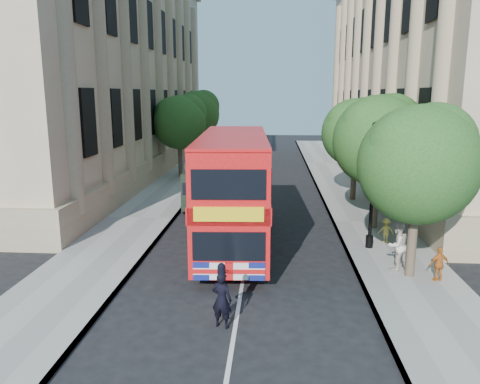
% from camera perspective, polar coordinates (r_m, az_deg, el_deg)
% --- Properties ---
extents(ground, '(120.00, 120.00, 0.00)m').
position_cam_1_polar(ground, '(14.28, -0.30, -14.50)').
color(ground, black).
rests_on(ground, ground).
extents(pavement_right, '(3.50, 80.00, 0.12)m').
position_cam_1_polar(pavement_right, '(24.08, 15.34, -3.63)').
color(pavement_right, gray).
rests_on(pavement_right, ground).
extents(pavement_left, '(3.50, 80.00, 0.12)m').
position_cam_1_polar(pavement_left, '(24.54, -12.05, -3.18)').
color(pavement_left, gray).
rests_on(pavement_left, ground).
extents(building_right, '(12.00, 38.00, 18.00)m').
position_cam_1_polar(building_right, '(39.01, 24.05, 14.86)').
color(building_right, tan).
rests_on(building_right, ground).
extents(building_left, '(12.00, 38.00, 18.00)m').
position_cam_1_polar(building_left, '(39.68, -18.53, 15.20)').
color(building_left, tan).
rests_on(building_left, ground).
extents(tree_right_near, '(4.00, 4.00, 6.08)m').
position_cam_1_polar(tree_right_near, '(16.65, 21.05, 3.88)').
color(tree_right_near, '#473828').
rests_on(tree_right_near, ground).
extents(tree_right_mid, '(4.20, 4.20, 6.37)m').
position_cam_1_polar(tree_right_mid, '(22.40, 16.67, 6.57)').
color(tree_right_mid, '#473828').
rests_on(tree_right_mid, ground).
extents(tree_right_far, '(4.00, 4.00, 6.15)m').
position_cam_1_polar(tree_right_far, '(28.28, 14.04, 7.47)').
color(tree_right_far, '#473828').
rests_on(tree_right_far, ground).
extents(tree_left_far, '(4.00, 4.00, 6.30)m').
position_cam_1_polar(tree_left_far, '(35.51, -7.34, 8.79)').
color(tree_left_far, '#473828').
rests_on(tree_left_far, ground).
extents(tree_left_back, '(4.20, 4.20, 6.65)m').
position_cam_1_polar(tree_left_back, '(43.36, -5.27, 9.74)').
color(tree_left_back, '#473828').
rests_on(tree_left_back, ground).
extents(lamp_post, '(0.32, 0.32, 5.16)m').
position_cam_1_polar(lamp_post, '(19.56, 15.82, 0.15)').
color(lamp_post, black).
rests_on(lamp_post, pavement_right).
extents(double_decker_bus, '(3.16, 10.11, 4.61)m').
position_cam_1_polar(double_decker_bus, '(19.43, -0.79, 0.66)').
color(double_decker_bus, red).
rests_on(double_decker_bus, ground).
extents(box_van, '(2.04, 4.67, 2.63)m').
position_cam_1_polar(box_van, '(26.46, -4.47, 0.89)').
color(box_van, black).
rests_on(box_van, ground).
extents(police_constable, '(0.67, 0.54, 1.61)m').
position_cam_1_polar(police_constable, '(13.18, -2.24, -12.99)').
color(police_constable, black).
rests_on(police_constable, ground).
extents(woman_pedestrian, '(1.10, 1.03, 1.81)m').
position_cam_1_polar(woman_pedestrian, '(17.76, 18.61, -6.18)').
color(woman_pedestrian, beige).
rests_on(woman_pedestrian, pavement_right).
extents(child_a, '(0.75, 0.45, 1.19)m').
position_cam_1_polar(child_a, '(17.28, 23.12, -8.11)').
color(child_a, '#C76923').
rests_on(child_a, pavement_right).
extents(child_b, '(0.69, 0.41, 1.06)m').
position_cam_1_polar(child_b, '(20.84, 17.35, -4.49)').
color(child_b, gold).
rests_on(child_b, pavement_right).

